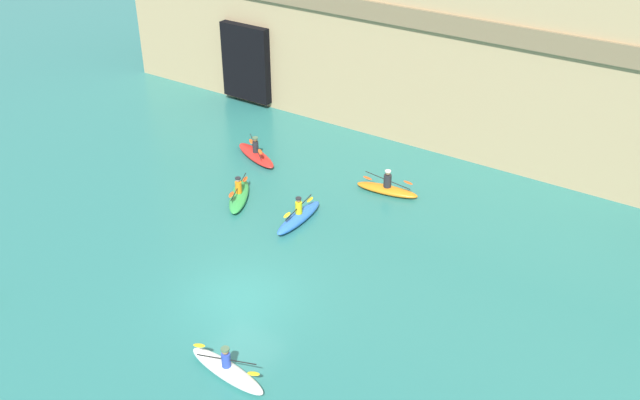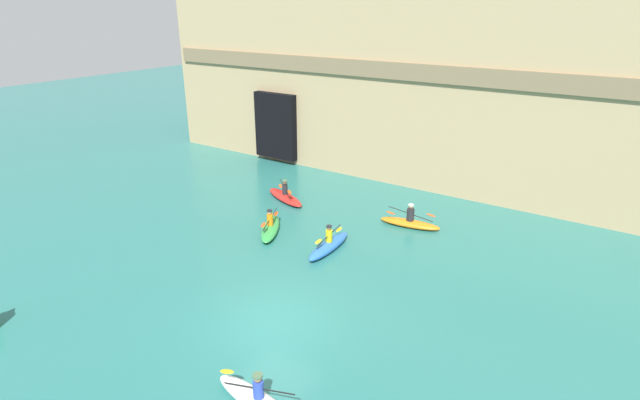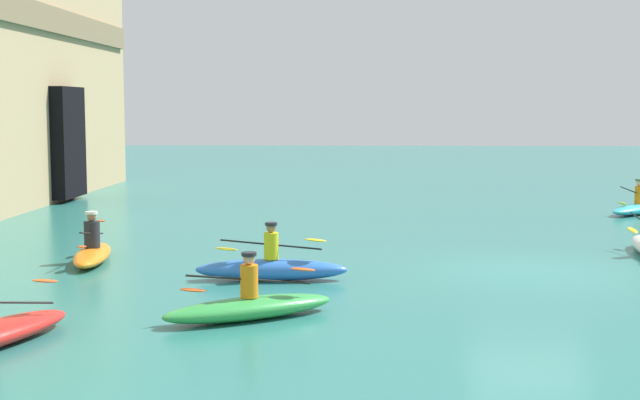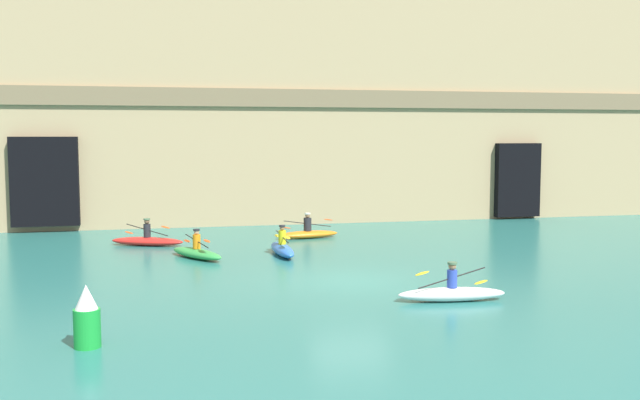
# 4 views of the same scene
# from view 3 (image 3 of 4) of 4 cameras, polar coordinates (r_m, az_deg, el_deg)

# --- Properties ---
(ground_plane) EXTENTS (120.00, 120.00, 0.00)m
(ground_plane) POSITION_cam_3_polar(r_m,az_deg,el_deg) (19.51, 13.28, -4.43)
(ground_plane) COLOR #28706B
(kayak_orange) EXTENTS (2.96, 1.14, 1.15)m
(kayak_orange) POSITION_cam_3_polar(r_m,az_deg,el_deg) (20.60, -14.36, -3.25)
(kayak_orange) COLOR orange
(kayak_orange) RESTS_ON ground
(kayak_blue) EXTENTS (0.76, 3.09, 1.18)m
(kayak_blue) POSITION_cam_3_polar(r_m,az_deg,el_deg) (17.95, -3.13, -4.35)
(kayak_blue) COLOR blue
(kayak_blue) RESTS_ON ground
(kayak_green) EXTENTS (2.19, 2.96, 1.12)m
(kayak_green) POSITION_cam_3_polar(r_m,az_deg,el_deg) (14.77, -4.54, -6.77)
(kayak_green) COLOR green
(kayak_green) RESTS_ON ground
(kayak_cyan) EXTENTS (2.83, 2.73, 1.14)m
(kayak_cyan) POSITION_cam_3_polar(r_m,az_deg,el_deg) (30.72, 19.73, -0.44)
(kayak_cyan) COLOR #33B2C6
(kayak_cyan) RESTS_ON ground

